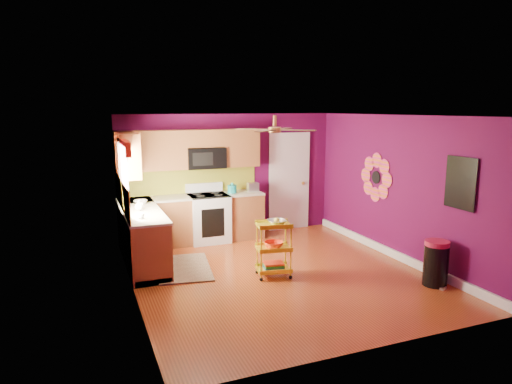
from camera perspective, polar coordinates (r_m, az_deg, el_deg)
name	(u,v)px	position (r m, az deg, el deg)	size (l,w,h in m)	color
ground	(279,273)	(7.43, 2.86, -10.13)	(5.00, 5.00, 0.00)	maroon
room_envelope	(281,173)	(7.04, 3.18, 2.44)	(4.54, 5.04, 2.52)	#52093D
lower_cabinets	(172,228)	(8.57, -10.47, -4.44)	(2.81, 2.31, 0.94)	brown
electric_range	(208,217)	(9.07, -5.98, -3.18)	(0.76, 0.66, 1.13)	white
upper_cabinetry	(171,152)	(8.70, -10.55, 4.92)	(2.80, 2.30, 1.26)	brown
left_window	(123,165)	(7.46, -16.24, 3.30)	(0.08, 1.35, 1.08)	white
panel_door	(289,182)	(9.90, 4.15, 1.19)	(0.95, 0.11, 2.15)	white
right_wall_art	(411,180)	(7.97, 18.76, 1.46)	(0.04, 2.74, 1.04)	black
ceiling_fan	(275,129)	(7.15, 2.36, 7.87)	(1.01, 1.01, 0.26)	#BF8C3F
shag_rug	(184,268)	(7.73, -8.98, -9.34)	(0.84, 1.37, 0.02)	black
rolling_cart	(274,247)	(7.16, 2.29, -6.83)	(0.58, 0.47, 0.95)	yellow
trash_can	(436,263)	(7.36, 21.56, -8.28)	(0.47, 0.47, 0.69)	black
teal_kettle	(232,189)	(9.12, -3.00, 0.40)	(0.18, 0.18, 0.21)	teal
toaster	(253,187)	(9.27, -0.40, 0.62)	(0.22, 0.15, 0.18)	beige
soap_bottle_a	(140,205)	(7.83, -14.29, -1.53)	(0.08, 0.08, 0.18)	#EA3F72
soap_bottle_b	(139,205)	(7.79, -14.43, -1.63)	(0.13, 0.13, 0.17)	white
counter_dish	(141,202)	(8.37, -14.22, -1.20)	(0.24, 0.24, 0.06)	white
counter_cup	(141,216)	(7.21, -14.22, -2.92)	(0.11, 0.11, 0.09)	white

